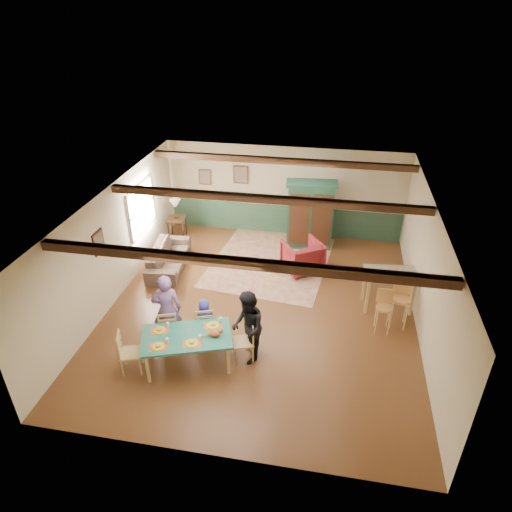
% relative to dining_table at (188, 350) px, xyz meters
% --- Properties ---
extents(floor, '(8.00, 8.00, 0.00)m').
position_rel_dining_table_xyz_m(floor, '(1.10, 2.06, -0.36)').
color(floor, '#4B2915').
rests_on(floor, ground).
extents(wall_back, '(7.00, 0.02, 2.70)m').
position_rel_dining_table_xyz_m(wall_back, '(1.10, 6.06, 0.99)').
color(wall_back, beige).
rests_on(wall_back, floor).
extents(wall_left, '(0.02, 8.00, 2.70)m').
position_rel_dining_table_xyz_m(wall_left, '(-2.40, 2.06, 0.99)').
color(wall_left, beige).
rests_on(wall_left, floor).
extents(wall_right, '(0.02, 8.00, 2.70)m').
position_rel_dining_table_xyz_m(wall_right, '(4.60, 2.06, 0.99)').
color(wall_right, beige).
rests_on(wall_right, floor).
extents(ceiling, '(7.00, 8.00, 0.02)m').
position_rel_dining_table_xyz_m(ceiling, '(1.10, 2.06, 2.34)').
color(ceiling, silver).
rests_on(ceiling, wall_back).
extents(wainscot_back, '(6.95, 0.03, 0.90)m').
position_rel_dining_table_xyz_m(wainscot_back, '(1.10, 6.04, 0.09)').
color(wainscot_back, '#223F2D').
rests_on(wainscot_back, floor).
extents(ceiling_beam_front, '(6.95, 0.16, 0.16)m').
position_rel_dining_table_xyz_m(ceiling_beam_front, '(1.10, -0.24, 2.25)').
color(ceiling_beam_front, black).
rests_on(ceiling_beam_front, ceiling).
extents(ceiling_beam_mid, '(6.95, 0.16, 0.16)m').
position_rel_dining_table_xyz_m(ceiling_beam_mid, '(1.10, 2.46, 2.25)').
color(ceiling_beam_mid, black).
rests_on(ceiling_beam_mid, ceiling).
extents(ceiling_beam_back, '(6.95, 0.16, 0.16)m').
position_rel_dining_table_xyz_m(ceiling_beam_back, '(1.10, 5.06, 2.25)').
color(ceiling_beam_back, black).
rests_on(ceiling_beam_back, ceiling).
extents(window_left, '(0.06, 1.60, 1.30)m').
position_rel_dining_table_xyz_m(window_left, '(-2.37, 3.76, 1.19)').
color(window_left, white).
rests_on(window_left, wall_left).
extents(picture_left_wall, '(0.04, 0.42, 0.52)m').
position_rel_dining_table_xyz_m(picture_left_wall, '(-2.37, 1.46, 1.39)').
color(picture_left_wall, '#7B6C5A').
rests_on(picture_left_wall, wall_left).
extents(picture_back_a, '(0.45, 0.04, 0.55)m').
position_rel_dining_table_xyz_m(picture_back_a, '(-0.20, 6.03, 1.44)').
color(picture_back_a, '#7B6C5A').
rests_on(picture_back_a, wall_back).
extents(picture_back_b, '(0.38, 0.04, 0.48)m').
position_rel_dining_table_xyz_m(picture_back_b, '(-1.30, 6.03, 1.29)').
color(picture_back_b, '#7B6C5A').
rests_on(picture_back_b, wall_back).
extents(dining_table, '(1.92, 1.45, 0.71)m').
position_rel_dining_table_xyz_m(dining_table, '(0.00, 0.00, 0.00)').
color(dining_table, '#1F6351').
rests_on(dining_table, floor).
extents(dining_chair_far_left, '(0.51, 0.52, 0.90)m').
position_rel_dining_table_xyz_m(dining_chair_far_left, '(-0.58, 0.52, 0.09)').
color(dining_chair_far_left, tan).
rests_on(dining_chair_far_left, floor).
extents(dining_chair_far_right, '(0.51, 0.52, 0.90)m').
position_rel_dining_table_xyz_m(dining_chair_far_right, '(0.14, 0.77, 0.09)').
color(dining_chair_far_right, tan).
rests_on(dining_chair_far_right, floor).
extents(dining_chair_end_left, '(0.52, 0.51, 0.90)m').
position_rel_dining_table_xyz_m(dining_chair_end_left, '(-1.03, -0.35, 0.09)').
color(dining_chair_end_left, tan).
rests_on(dining_chair_end_left, floor).
extents(dining_chair_end_right, '(0.52, 0.51, 0.90)m').
position_rel_dining_table_xyz_m(dining_chair_end_right, '(1.03, 0.35, 0.09)').
color(dining_chair_end_right, tan).
rests_on(dining_chair_end_right, floor).
extents(person_man, '(0.69, 0.56, 1.63)m').
position_rel_dining_table_xyz_m(person_man, '(-0.60, 0.59, 0.46)').
color(person_man, slate).
rests_on(person_man, floor).
extents(person_woman, '(0.81, 0.91, 1.56)m').
position_rel_dining_table_xyz_m(person_woman, '(1.12, 0.38, 0.43)').
color(person_woman, black).
rests_on(person_woman, floor).
extents(person_child, '(0.54, 0.44, 0.95)m').
position_rel_dining_table_xyz_m(person_child, '(0.11, 0.84, 0.12)').
color(person_child, '#272D9D').
rests_on(person_child, floor).
extents(cat, '(0.37, 0.24, 0.17)m').
position_rel_dining_table_xyz_m(cat, '(0.52, 0.08, 0.44)').
color(cat, '#D35625').
rests_on(cat, dining_table).
extents(place_setting_near_left, '(0.45, 0.39, 0.11)m').
position_rel_dining_table_xyz_m(place_setting_near_left, '(-0.42, -0.39, 0.41)').
color(place_setting_near_left, yellow).
rests_on(place_setting_near_left, dining_table).
extents(place_setting_near_center, '(0.45, 0.39, 0.11)m').
position_rel_dining_table_xyz_m(place_setting_near_center, '(0.17, -0.19, 0.41)').
color(place_setting_near_center, yellow).
rests_on(place_setting_near_center, dining_table).
extents(place_setting_far_left, '(0.45, 0.39, 0.11)m').
position_rel_dining_table_xyz_m(place_setting_far_left, '(-0.57, 0.06, 0.41)').
color(place_setting_far_left, yellow).
rests_on(place_setting_far_left, dining_table).
extents(place_setting_far_right, '(0.45, 0.39, 0.11)m').
position_rel_dining_table_xyz_m(place_setting_far_right, '(0.42, 0.39, 0.41)').
color(place_setting_far_right, yellow).
rests_on(place_setting_far_right, dining_table).
extents(area_rug, '(3.41, 3.91, 0.01)m').
position_rel_dining_table_xyz_m(area_rug, '(0.98, 4.24, -0.35)').
color(area_rug, '#C4B48E').
rests_on(area_rug, floor).
extents(armoire, '(1.44, 0.67, 1.98)m').
position_rel_dining_table_xyz_m(armoire, '(1.94, 5.34, 0.63)').
color(armoire, '#153627').
rests_on(armoire, floor).
extents(armchair, '(1.26, 1.27, 0.85)m').
position_rel_dining_table_xyz_m(armchair, '(1.87, 3.96, 0.07)').
color(armchair, '#490E15').
rests_on(armchair, floor).
extents(sofa, '(1.05, 2.15, 0.60)m').
position_rel_dining_table_xyz_m(sofa, '(-1.66, 3.48, -0.05)').
color(sofa, '#413229').
rests_on(sofa, floor).
extents(end_table, '(0.58, 0.58, 0.64)m').
position_rel_dining_table_xyz_m(end_table, '(-1.99, 5.17, -0.03)').
color(end_table, black).
rests_on(end_table, floor).
extents(table_lamp, '(0.36, 0.36, 0.59)m').
position_rel_dining_table_xyz_m(table_lamp, '(-1.99, 5.17, 0.58)').
color(table_lamp, beige).
rests_on(table_lamp, end_table).
extents(counter_table, '(1.23, 0.81, 0.97)m').
position_rel_dining_table_xyz_m(counter_table, '(3.97, 2.64, 0.13)').
color(counter_table, tan).
rests_on(counter_table, floor).
extents(bar_stool_left, '(0.36, 0.39, 0.99)m').
position_rel_dining_table_xyz_m(bar_stool_left, '(3.81, 1.75, 0.14)').
color(bar_stool_left, tan).
rests_on(bar_stool_left, floor).
extents(bar_stool_right, '(0.44, 0.47, 1.14)m').
position_rel_dining_table_xyz_m(bar_stool_right, '(4.17, 2.00, 0.21)').
color(bar_stool_right, tan).
rests_on(bar_stool_right, floor).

